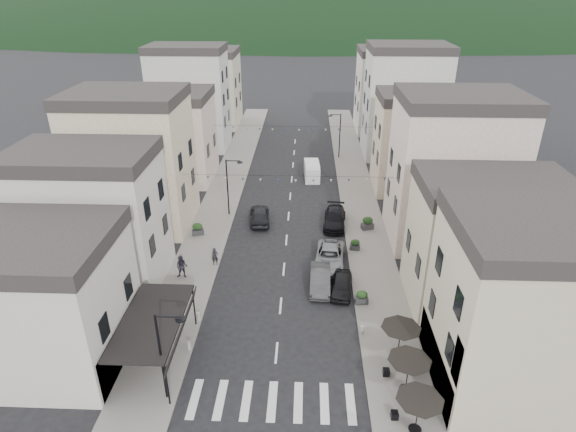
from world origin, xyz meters
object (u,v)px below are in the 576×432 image
at_px(parked_car_a, 342,285).
at_px(pedestrian_b, 182,267).
at_px(parked_car_b, 320,279).
at_px(parked_car_e, 260,215).
at_px(delivery_van, 312,170).
at_px(parked_car_c, 330,257).
at_px(pedestrian_a, 215,256).
at_px(parked_car_d, 335,218).

height_order(parked_car_a, pedestrian_b, pedestrian_b).
bearing_deg(parked_car_b, pedestrian_b, 177.26).
relative_size(parked_car_e, delivery_van, 1.06).
bearing_deg(parked_car_e, parked_car_c, 124.76).
bearing_deg(parked_car_a, pedestrian_a, 168.73).
height_order(parked_car_d, pedestrian_b, pedestrian_b).
relative_size(parked_car_b, pedestrian_b, 2.28).
relative_size(parked_car_d, pedestrian_b, 2.61).
xyz_separation_m(delivery_van, pedestrian_a, (-8.21, -20.18, -0.13)).
relative_size(parked_car_c, delivery_van, 1.20).
bearing_deg(parked_car_b, parked_car_e, 119.00).
relative_size(parked_car_c, pedestrian_a, 3.44).
bearing_deg(pedestrian_b, parked_car_e, 63.87).
xyz_separation_m(parked_car_e, delivery_van, (5.21, 11.95, 0.22)).
bearing_deg(pedestrian_a, parked_car_c, -3.35).
height_order(parked_car_b, parked_car_d, parked_car_d).
bearing_deg(parked_car_b, parked_car_d, 82.77).
height_order(parked_car_c, pedestrian_a, pedestrian_a).
relative_size(parked_car_a, parked_car_d, 0.76).
bearing_deg(parked_car_e, pedestrian_b, 56.48).
bearing_deg(pedestrian_a, parked_car_d, 30.15).
distance_m(parked_car_b, delivery_van, 23.02).
relative_size(parked_car_b, parked_car_e, 0.95).
xyz_separation_m(parked_car_a, pedestrian_b, (-12.70, 1.42, 0.43)).
xyz_separation_m(parked_car_c, pedestrian_a, (-9.62, -0.60, 0.15)).
height_order(parked_car_c, parked_car_e, parked_car_e).
bearing_deg(pedestrian_a, parked_car_a, -25.19).
height_order(parked_car_b, parked_car_e, parked_car_e).
distance_m(parked_car_b, parked_car_e, 12.47).
relative_size(parked_car_a, parked_car_e, 0.83).
bearing_deg(parked_car_a, pedestrian_b, -179.38).
distance_m(parked_car_d, delivery_van, 12.52).
bearing_deg(parked_car_c, pedestrian_b, -161.77).
xyz_separation_m(parked_car_d, parked_car_e, (-7.40, 0.38, 0.06)).
height_order(parked_car_a, parked_car_b, parked_car_b).
bearing_deg(parked_car_b, pedestrian_a, 163.59).
distance_m(parked_car_d, pedestrian_a, 13.03).
relative_size(parked_car_b, parked_car_c, 0.83).
distance_m(delivery_van, pedestrian_a, 21.79).
height_order(parked_car_b, parked_car_c, parked_car_c).
distance_m(delivery_van, pedestrian_b, 24.56).
relative_size(parked_car_e, pedestrian_b, 2.40).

